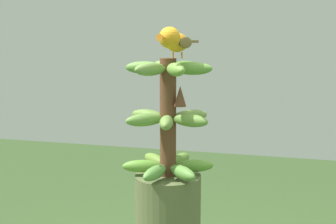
{
  "coord_description": "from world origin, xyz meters",
  "views": [
    {
      "loc": [
        0.33,
        -1.24,
        1.37
      ],
      "look_at": [
        0.0,
        0.0,
        1.16
      ],
      "focal_mm": 46.79,
      "sensor_mm": 36.0,
      "label": 1
    }
  ],
  "objects": [
    {
      "name": "perched_bird",
      "position": [
        0.03,
        -0.02,
        1.37
      ],
      "size": [
        0.08,
        0.22,
        0.09
      ],
      "color": "#C68933",
      "rests_on": "banana_bunch"
    },
    {
      "name": "banana_bunch",
      "position": [
        0.0,
        -0.0,
        1.14
      ],
      "size": [
        0.28,
        0.28,
        0.35
      ],
      "color": "brown",
      "rests_on": "banana_tree"
    }
  ]
}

